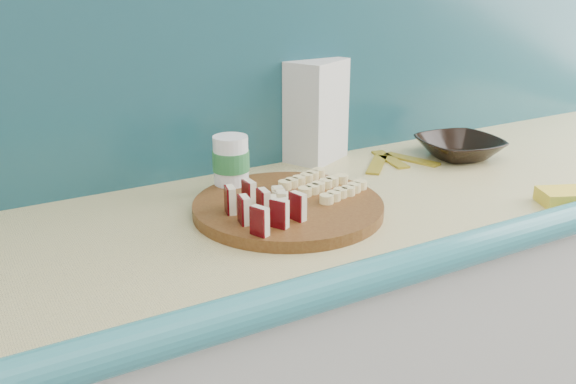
# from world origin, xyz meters

# --- Properties ---
(kitchen_counter) EXTENTS (2.20, 0.63, 0.91)m
(kitchen_counter) POSITION_xyz_m (0.10, 1.50, 0.46)
(kitchen_counter) COLOR silver
(kitchen_counter) RESTS_ON ground
(backsplash) EXTENTS (2.20, 0.02, 0.50)m
(backsplash) POSITION_xyz_m (0.10, 1.79, 1.16)
(backsplash) COLOR teal
(backsplash) RESTS_ON kitchen_counter
(cutting_board) EXTENTS (0.45, 0.45, 0.02)m
(cutting_board) POSITION_xyz_m (-0.11, 1.49, 0.92)
(cutting_board) COLOR #4E2710
(cutting_board) RESTS_ON kitchen_counter
(apple_wedges) EXTENTS (0.11, 0.16, 0.05)m
(apple_wedges) POSITION_xyz_m (-0.19, 1.44, 0.96)
(apple_wedges) COLOR #FAECC8
(apple_wedges) RESTS_ON cutting_board
(apple_chunks) EXTENTS (0.06, 0.06, 0.02)m
(apple_chunks) POSITION_xyz_m (-0.13, 1.48, 0.94)
(apple_chunks) COLOR #FFF1CB
(apple_chunks) RESTS_ON cutting_board
(banana_slices) EXTENTS (0.16, 0.16, 0.02)m
(banana_slices) POSITION_xyz_m (-0.01, 1.52, 0.94)
(banana_slices) COLOR #FAE698
(banana_slices) RESTS_ON cutting_board
(brown_bowl) EXTENTS (0.22, 0.22, 0.05)m
(brown_bowl) POSITION_xyz_m (0.44, 1.60, 0.93)
(brown_bowl) COLOR black
(brown_bowl) RESTS_ON kitchen_counter
(flour_bag) EXTENTS (0.17, 0.15, 0.24)m
(flour_bag) POSITION_xyz_m (0.12, 1.76, 1.03)
(flour_bag) COLOR silver
(flour_bag) RESTS_ON kitchen_counter
(canister) EXTENTS (0.08, 0.08, 0.12)m
(canister) POSITION_xyz_m (-0.15, 1.64, 0.97)
(canister) COLOR white
(canister) RESTS_ON kitchen_counter
(sponge) EXTENTS (0.11, 0.10, 0.03)m
(sponge) POSITION_xyz_m (0.39, 1.26, 0.92)
(sponge) COLOR yellow
(sponge) RESTS_ON kitchen_counter
(banana_peel) EXTENTS (0.20, 0.17, 0.01)m
(banana_peel) POSITION_xyz_m (0.27, 1.64, 0.91)
(banana_peel) COLOR gold
(banana_peel) RESTS_ON kitchen_counter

